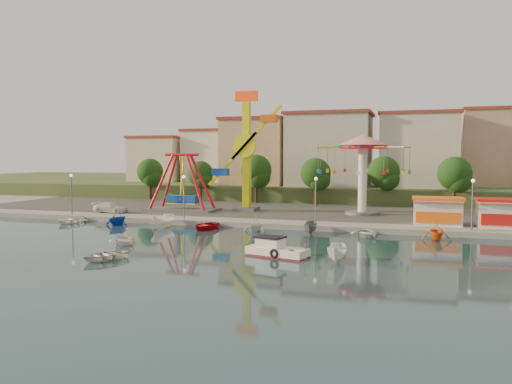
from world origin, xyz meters
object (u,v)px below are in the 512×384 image
at_px(cabin_motorboat, 276,251).
at_px(kamikaze_tower, 249,154).
at_px(wave_swinger, 363,156).
at_px(pirate_ship_ride, 182,183).
at_px(rowboat_a, 125,240).
at_px(van, 111,208).
at_px(skiff, 337,253).

bearing_deg(cabin_motorboat, kamikaze_tower, 127.79).
bearing_deg(wave_swinger, pirate_ship_ride, -174.28).
height_order(cabin_motorboat, rowboat_a, cabin_motorboat).
distance_m(rowboat_a, van, 21.87).
relative_size(pirate_ship_ride, rowboat_a, 2.79).
relative_size(kamikaze_tower, van, 3.46).
distance_m(pirate_ship_ride, kamikaze_tower, 10.17).
height_order(rowboat_a, skiff, skiff).
bearing_deg(kamikaze_tower, pirate_ship_ride, -166.98).
bearing_deg(rowboat_a, cabin_motorboat, -48.40).
height_order(kamikaze_tower, rowboat_a, kamikaze_tower).
bearing_deg(van, rowboat_a, -144.92).
bearing_deg(kamikaze_tower, rowboat_a, -98.95).
distance_m(wave_swinger, cabin_motorboat, 28.38).
bearing_deg(skiff, wave_swinger, 90.18).
xyz_separation_m(kamikaze_tower, rowboat_a, (-3.95, -25.06, -8.09)).
relative_size(skiff, van, 0.77).
bearing_deg(wave_swinger, van, -166.29).
relative_size(cabin_motorboat, van, 1.13).
bearing_deg(skiff, rowboat_a, 172.64).
relative_size(pirate_ship_ride, wave_swinger, 0.86).
bearing_deg(cabin_motorboat, van, 161.09).
distance_m(pirate_ship_ride, wave_swinger, 24.92).
bearing_deg(wave_swinger, cabin_motorboat, -99.22).
bearing_deg(cabin_motorboat, pirate_ship_ride, 144.65).
height_order(pirate_ship_ride, cabin_motorboat, pirate_ship_ride).
height_order(pirate_ship_ride, skiff, pirate_ship_ride).
bearing_deg(kamikaze_tower, van, -156.06).
distance_m(wave_swinger, rowboat_a, 32.90).
height_order(rowboat_a, van, van).
bearing_deg(wave_swinger, rowboat_a, -127.31).
height_order(cabin_motorboat, skiff, cabin_motorboat).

